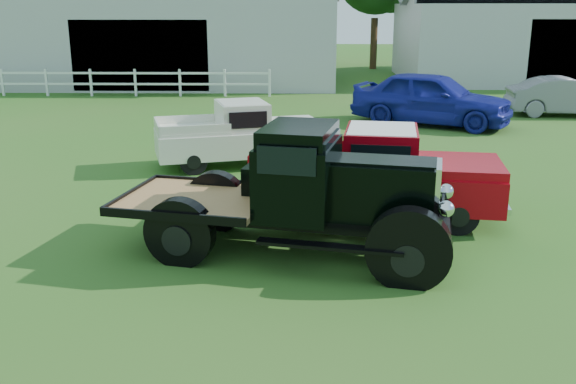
# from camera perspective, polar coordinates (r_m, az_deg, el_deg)

# --- Properties ---
(ground) EXTENTS (120.00, 120.00, 0.00)m
(ground) POSITION_cam_1_polar(r_m,az_deg,el_deg) (9.56, -1.36, -8.08)
(ground) COLOR #216416
(shed_left) EXTENTS (18.80, 10.20, 5.60)m
(shed_left) POSITION_cam_1_polar(r_m,az_deg,el_deg) (35.49, -11.23, 14.17)
(shed_left) COLOR #ABABAB
(shed_left) RESTS_ON ground
(shed_right) EXTENTS (16.80, 9.20, 5.20)m
(shed_right) POSITION_cam_1_polar(r_m,az_deg,el_deg) (38.22, 22.61, 13.09)
(shed_right) COLOR #ABABAB
(shed_right) RESTS_ON ground
(fence_rail) EXTENTS (14.20, 0.16, 1.20)m
(fence_rail) POSITION_cam_1_polar(r_m,az_deg,el_deg) (30.08, -15.28, 9.36)
(fence_rail) COLOR white
(fence_rail) RESTS_ON ground
(vintage_flatbed) EXTENTS (5.73, 3.23, 2.14)m
(vintage_flatbed) POSITION_cam_1_polar(r_m,az_deg,el_deg) (10.30, 0.38, 0.10)
(vintage_flatbed) COLOR black
(vintage_flatbed) RESTS_ON ground
(red_pickup) EXTENTS (5.03, 2.50, 1.76)m
(red_pickup) POSITION_cam_1_polar(r_m,az_deg,el_deg) (12.30, 7.76, 1.73)
(red_pickup) COLOR #A90510
(red_pickup) RESTS_ON ground
(white_pickup) EXTENTS (4.61, 2.83, 1.59)m
(white_pickup) POSITION_cam_1_polar(r_m,az_deg,el_deg) (16.34, -4.36, 5.14)
(white_pickup) COLOR silver
(white_pickup) RESTS_ON ground
(misc_car_blue) EXTENTS (5.72, 4.31, 1.81)m
(misc_car_blue) POSITION_cam_1_polar(r_m,az_deg,el_deg) (22.45, 12.65, 8.14)
(misc_car_blue) COLOR navy
(misc_car_blue) RESTS_ON ground
(misc_car_grey) EXTENTS (4.36, 1.84, 1.40)m
(misc_car_grey) POSITION_cam_1_polar(r_m,az_deg,el_deg) (25.92, 23.56, 7.78)
(misc_car_grey) COLOR slate
(misc_car_grey) RESTS_ON ground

